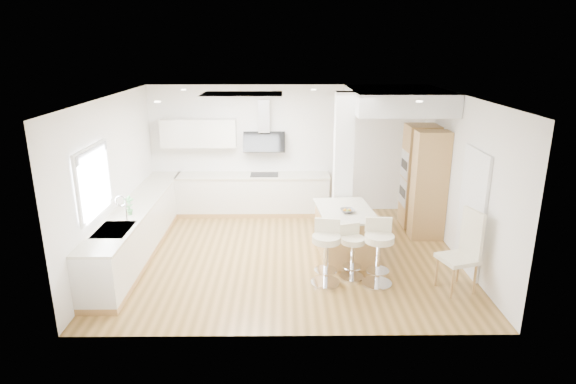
{
  "coord_description": "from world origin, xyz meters",
  "views": [
    {
      "loc": [
        -0.08,
        -7.92,
        3.63
      ],
      "look_at": [
        -0.0,
        0.4,
        1.06
      ],
      "focal_mm": 30.0,
      "sensor_mm": 36.0,
      "label": 1
    }
  ],
  "objects_px": {
    "peninsula": "(345,232)",
    "bar_stool_a": "(326,249)",
    "dining_chair": "(465,248)",
    "bar_stool_b": "(352,249)",
    "bar_stool_c": "(379,249)"
  },
  "relations": [
    {
      "from": "bar_stool_a",
      "to": "dining_chair",
      "type": "distance_m",
      "value": 2.09
    },
    {
      "from": "bar_stool_a",
      "to": "dining_chair",
      "type": "xyz_separation_m",
      "value": [
        2.07,
        -0.2,
        0.1
      ]
    },
    {
      "from": "dining_chair",
      "to": "bar_stool_c",
      "type": "bearing_deg",
      "value": 154.75
    },
    {
      "from": "bar_stool_a",
      "to": "peninsula",
      "type": "bearing_deg",
      "value": 77.25
    },
    {
      "from": "peninsula",
      "to": "dining_chair",
      "type": "relative_size",
      "value": 1.17
    },
    {
      "from": "peninsula",
      "to": "bar_stool_a",
      "type": "bearing_deg",
      "value": -117.15
    },
    {
      "from": "peninsula",
      "to": "bar_stool_a",
      "type": "relative_size",
      "value": 1.44
    },
    {
      "from": "peninsula",
      "to": "bar_stool_a",
      "type": "xyz_separation_m",
      "value": [
        -0.42,
        -1.06,
        0.15
      ]
    },
    {
      "from": "bar_stool_a",
      "to": "bar_stool_c",
      "type": "bearing_deg",
      "value": 6.43
    },
    {
      "from": "bar_stool_a",
      "to": "bar_stool_b",
      "type": "height_order",
      "value": "bar_stool_a"
    },
    {
      "from": "peninsula",
      "to": "dining_chair",
      "type": "distance_m",
      "value": 2.1
    },
    {
      "from": "bar_stool_b",
      "to": "dining_chair",
      "type": "relative_size",
      "value": 0.69
    },
    {
      "from": "bar_stool_a",
      "to": "bar_stool_b",
      "type": "xyz_separation_m",
      "value": [
        0.43,
        0.19,
        -0.08
      ]
    },
    {
      "from": "bar_stool_b",
      "to": "dining_chair",
      "type": "height_order",
      "value": "dining_chair"
    },
    {
      "from": "bar_stool_a",
      "to": "dining_chair",
      "type": "height_order",
      "value": "dining_chair"
    }
  ]
}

